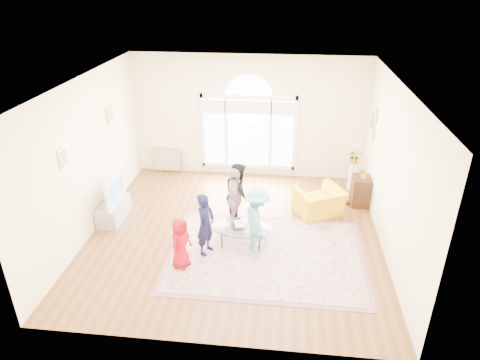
# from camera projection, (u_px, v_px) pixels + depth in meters

# --- Properties ---
(ground) EXTENTS (6.00, 6.00, 0.00)m
(ground) POSITION_uv_depth(u_px,v_px,m) (235.00, 234.00, 9.04)
(ground) COLOR brown
(ground) RESTS_ON ground
(room_shell) EXTENTS (6.00, 6.00, 6.00)m
(room_shell) POSITION_uv_depth(u_px,v_px,m) (248.00, 121.00, 10.88)
(room_shell) COLOR #FDEDC4
(room_shell) RESTS_ON ground
(area_rug) EXTENTS (3.60, 2.60, 0.02)m
(area_rug) POSITION_uv_depth(u_px,v_px,m) (266.00, 255.00, 8.36)
(area_rug) COLOR #C1AD95
(area_rug) RESTS_ON ground
(rug_border) EXTENTS (3.80, 2.80, 0.01)m
(rug_border) POSITION_uv_depth(u_px,v_px,m) (266.00, 255.00, 8.36)
(rug_border) COLOR #895465
(rug_border) RESTS_ON ground
(tv_console) EXTENTS (0.45, 1.00, 0.42)m
(tv_console) POSITION_uv_depth(u_px,v_px,m) (114.00, 211.00, 9.49)
(tv_console) COLOR #9B9EA4
(tv_console) RESTS_ON ground
(television) EXTENTS (0.16, 0.98, 0.57)m
(television) POSITION_uv_depth(u_px,v_px,m) (111.00, 191.00, 9.27)
(television) COLOR black
(television) RESTS_ON tv_console
(coffee_table) EXTENTS (1.21, 0.80, 0.54)m
(coffee_table) POSITION_uv_depth(u_px,v_px,m) (242.00, 228.00, 8.50)
(coffee_table) COLOR silver
(coffee_table) RESTS_ON ground
(armchair) EXTENTS (1.28, 1.23, 0.64)m
(armchair) POSITION_uv_depth(u_px,v_px,m) (319.00, 202.00, 9.61)
(armchair) COLOR yellow
(armchair) RESTS_ON ground
(side_cabinet) EXTENTS (0.40, 0.50, 0.70)m
(side_cabinet) POSITION_uv_depth(u_px,v_px,m) (360.00, 191.00, 10.04)
(side_cabinet) COLOR black
(side_cabinet) RESTS_ON ground
(floor_lamp) EXTENTS (0.28, 0.28, 1.51)m
(floor_lamp) POSITION_uv_depth(u_px,v_px,m) (355.00, 154.00, 9.64)
(floor_lamp) COLOR black
(floor_lamp) RESTS_ON ground
(plant_pedestal) EXTENTS (0.20, 0.20, 0.70)m
(plant_pedestal) POSITION_uv_depth(u_px,v_px,m) (353.00, 176.00, 10.76)
(plant_pedestal) COLOR white
(plant_pedestal) RESTS_ON ground
(potted_plant) EXTENTS (0.34, 0.30, 0.38)m
(potted_plant) POSITION_uv_depth(u_px,v_px,m) (355.00, 156.00, 10.52)
(potted_plant) COLOR #33722D
(potted_plant) RESTS_ON plant_pedestal
(leaning_picture) EXTENTS (0.80, 0.14, 0.62)m
(leaning_picture) POSITION_uv_depth(u_px,v_px,m) (168.00, 171.00, 11.85)
(leaning_picture) COLOR tan
(leaning_picture) RESTS_ON ground
(child_red) EXTENTS (0.49, 0.58, 1.02)m
(child_red) POSITION_uv_depth(u_px,v_px,m) (181.00, 243.00, 7.82)
(child_red) COLOR #A50A17
(child_red) RESTS_ON area_rug
(child_navy) EXTENTS (0.44, 0.54, 1.27)m
(child_navy) POSITION_uv_depth(u_px,v_px,m) (206.00, 224.00, 8.15)
(child_navy) COLOR #111133
(child_navy) RESTS_ON area_rug
(child_black) EXTENTS (0.68, 0.80, 1.44)m
(child_black) POSITION_uv_depth(u_px,v_px,m) (239.00, 195.00, 9.04)
(child_black) COLOR black
(child_black) RESTS_ON area_rug
(child_pink) EXTENTS (0.35, 0.82, 1.40)m
(child_pink) POSITION_uv_depth(u_px,v_px,m) (235.00, 199.00, 8.92)
(child_pink) COLOR #C68C9B
(child_pink) RESTS_ON area_rug
(child_blue) EXTENTS (0.81, 1.00, 1.35)m
(child_blue) POSITION_uv_depth(u_px,v_px,m) (257.00, 220.00, 8.21)
(child_blue) COLOR #58B1D3
(child_blue) RESTS_ON area_rug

